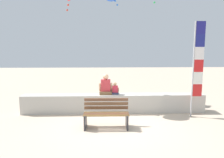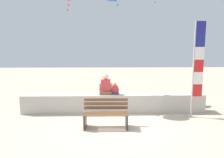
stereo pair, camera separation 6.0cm
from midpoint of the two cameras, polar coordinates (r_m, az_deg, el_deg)
The scene contains 6 objects.
ground_plane at distance 7.14m, azimuth 0.67°, elevation -12.00°, with size 40.00×40.00×0.00m, color #C5AE95.
seawall_ledge at distance 8.34m, azimuth 0.22°, elevation -6.47°, with size 6.99×0.55×0.70m, color #B7B2A9.
park_bench at distance 6.80m, azimuth -1.82°, elevation -9.46°, with size 1.42×0.63×0.88m.
person_adult at distance 8.23m, azimuth -1.92°, elevation -1.96°, with size 0.52×0.38×0.80m.
person_child at distance 8.26m, azimuth 0.61°, elevation -2.84°, with size 0.30×0.22×0.46m.
flag_banner at distance 8.11m, azimuth 21.48°, elevation 3.86°, with size 0.38×0.05×3.39m.
Camera 1 is at (-0.36, -6.68, 2.49)m, focal length 34.28 mm.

